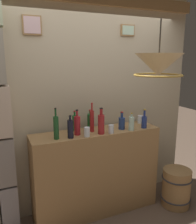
# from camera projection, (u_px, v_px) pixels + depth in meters

# --- Properties ---
(panelled_rear_partition) EXTENTS (3.01, 0.15, 2.89)m
(panelled_rear_partition) POSITION_uv_depth(u_px,v_px,m) (88.00, 94.00, 3.05)
(panelled_rear_partition) COLOR #BCAD8E
(panelled_rear_partition) RESTS_ON ground
(bar_shelf_unit) EXTENTS (1.60, 0.40, 1.10)m
(bar_shelf_unit) POSITION_uv_depth(u_px,v_px,m) (96.00, 172.00, 3.02)
(bar_shelf_unit) COLOR #9E7547
(bar_shelf_unit) RESTS_ON ground
(liquor_bottle_scotch) EXTENTS (0.08, 0.08, 0.31)m
(liquor_bottle_scotch) POSITION_uv_depth(u_px,v_px,m) (101.00, 124.00, 2.77)
(liquor_bottle_scotch) COLOR maroon
(liquor_bottle_scotch) RESTS_ON bar_shelf_unit
(liquor_bottle_amaro) EXTENTS (0.07, 0.07, 0.24)m
(liquor_bottle_amaro) POSITION_uv_depth(u_px,v_px,m) (90.00, 121.00, 2.99)
(liquor_bottle_amaro) COLOR #1A5224
(liquor_bottle_amaro) RESTS_ON bar_shelf_unit
(liquor_bottle_gin) EXTENTS (0.08, 0.08, 0.22)m
(liquor_bottle_gin) POSITION_uv_depth(u_px,v_px,m) (122.00, 123.00, 2.96)
(liquor_bottle_gin) COLOR navy
(liquor_bottle_gin) RESTS_ON bar_shelf_unit
(liquor_bottle_vermouth) EXTENTS (0.07, 0.07, 0.22)m
(liquor_bottle_vermouth) POSITION_uv_depth(u_px,v_px,m) (131.00, 123.00, 2.92)
(liquor_bottle_vermouth) COLOR #B3D6C2
(liquor_bottle_vermouth) RESTS_ON bar_shelf_unit
(liquor_bottle_whiskey) EXTENTS (0.06, 0.06, 0.25)m
(liquor_bottle_whiskey) POSITION_uv_depth(u_px,v_px,m) (75.00, 123.00, 2.88)
(liquor_bottle_whiskey) COLOR #175624
(liquor_bottle_whiskey) RESTS_ON bar_shelf_unit
(liquor_bottle_sherry) EXTENTS (0.05, 0.05, 0.36)m
(liquor_bottle_sherry) POSITION_uv_depth(u_px,v_px,m) (92.00, 120.00, 2.85)
(liquor_bottle_sherry) COLOR #A41F20
(liquor_bottle_sherry) RESTS_ON bar_shelf_unit
(liquor_bottle_vodka) EXTENTS (0.07, 0.07, 0.24)m
(liquor_bottle_vodka) POSITION_uv_depth(u_px,v_px,m) (144.00, 121.00, 3.02)
(liquor_bottle_vodka) COLOR navy
(liquor_bottle_vodka) RESTS_ON bar_shelf_unit
(liquor_bottle_rum) EXTENTS (0.07, 0.07, 0.26)m
(liquor_bottle_rum) POSITION_uv_depth(u_px,v_px,m) (70.00, 129.00, 2.62)
(liquor_bottle_rum) COLOR black
(liquor_bottle_rum) RESTS_ON bar_shelf_unit
(liquor_bottle_port) EXTENTS (0.07, 0.07, 0.30)m
(liquor_bottle_port) POSITION_uv_depth(u_px,v_px,m) (77.00, 125.00, 2.74)
(liquor_bottle_port) COLOR #A31C25
(liquor_bottle_port) RESTS_ON bar_shelf_unit
(liquor_bottle_mezcal) EXTENTS (0.06, 0.06, 0.35)m
(liquor_bottle_mezcal) POSITION_uv_depth(u_px,v_px,m) (56.00, 127.00, 2.58)
(liquor_bottle_mezcal) COLOR #1A4A22
(liquor_bottle_mezcal) RESTS_ON bar_shelf_unit
(glass_tumbler_rocks) EXTENTS (0.07, 0.07, 0.10)m
(glass_tumbler_rocks) POSITION_uv_depth(u_px,v_px,m) (140.00, 119.00, 3.25)
(glass_tumbler_rocks) COLOR silver
(glass_tumbler_rocks) RESTS_ON bar_shelf_unit
(glass_tumbler_highball) EXTENTS (0.07, 0.07, 0.10)m
(glass_tumbler_highball) POSITION_uv_depth(u_px,v_px,m) (111.00, 129.00, 2.81)
(glass_tumbler_highball) COLOR silver
(glass_tumbler_highball) RESTS_ON bar_shelf_unit
(glass_tumbler_shot) EXTENTS (0.07, 0.07, 0.11)m
(glass_tumbler_shot) POSITION_uv_depth(u_px,v_px,m) (87.00, 132.00, 2.69)
(glass_tumbler_shot) COLOR silver
(glass_tumbler_shot) RESTS_ON bar_shelf_unit
(pendant_lamp) EXTENTS (0.41, 0.41, 0.46)m
(pendant_lamp) POSITION_uv_depth(u_px,v_px,m) (159.00, 65.00, 1.99)
(pendant_lamp) COLOR beige
(wooden_barrel) EXTENTS (0.40, 0.40, 0.52)m
(wooden_barrel) POSITION_uv_depth(u_px,v_px,m) (176.00, 187.00, 3.20)
(wooden_barrel) COLOR #9E7547
(wooden_barrel) RESTS_ON ground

